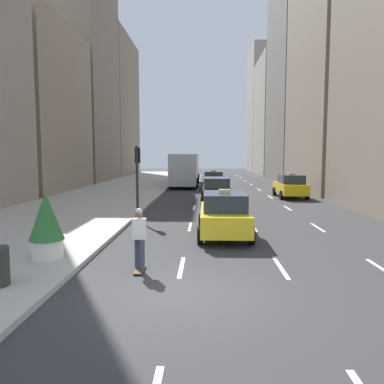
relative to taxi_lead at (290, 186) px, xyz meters
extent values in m
plane|color=#333335|center=(-6.80, -19.61, -0.88)|extent=(160.00, 160.00, 0.00)
cube|color=#ADAAA3|center=(-13.80, 7.39, -0.81)|extent=(8.00, 66.00, 0.15)
cube|color=white|center=(-7.00, -17.61, -0.87)|extent=(0.12, 2.00, 0.01)
cube|color=white|center=(-7.00, -11.61, -0.87)|extent=(0.12, 2.00, 0.01)
cube|color=white|center=(-7.00, -5.61, -0.87)|extent=(0.12, 2.00, 0.01)
cube|color=white|center=(-7.00, 0.39, -0.87)|extent=(0.12, 2.00, 0.01)
cube|color=white|center=(-7.00, 6.39, -0.87)|extent=(0.12, 2.00, 0.01)
cube|color=white|center=(-7.00, 12.39, -0.87)|extent=(0.12, 2.00, 0.01)
cube|color=white|center=(-7.00, 18.39, -0.87)|extent=(0.12, 2.00, 0.01)
cube|color=white|center=(-7.00, 24.39, -0.87)|extent=(0.12, 2.00, 0.01)
cube|color=white|center=(-7.00, 30.39, -0.87)|extent=(0.12, 2.00, 0.01)
cube|color=white|center=(-4.20, -17.61, -0.87)|extent=(0.12, 2.00, 0.01)
cube|color=white|center=(-4.20, -11.61, -0.87)|extent=(0.12, 2.00, 0.01)
cube|color=white|center=(-4.20, -5.61, -0.87)|extent=(0.12, 2.00, 0.01)
cube|color=white|center=(-4.20, 0.39, -0.87)|extent=(0.12, 2.00, 0.01)
cube|color=white|center=(-4.20, 6.39, -0.87)|extent=(0.12, 2.00, 0.01)
cube|color=white|center=(-4.20, 12.39, -0.87)|extent=(0.12, 2.00, 0.01)
cube|color=white|center=(-4.20, 18.39, -0.87)|extent=(0.12, 2.00, 0.01)
cube|color=white|center=(-4.20, 24.39, -0.87)|extent=(0.12, 2.00, 0.01)
cube|color=white|center=(-4.20, 30.39, -0.87)|extent=(0.12, 2.00, 0.01)
cube|color=white|center=(-1.40, -17.61, -0.87)|extent=(0.12, 2.00, 0.01)
cube|color=white|center=(-1.40, -11.61, -0.87)|extent=(0.12, 2.00, 0.01)
cube|color=white|center=(-1.40, -5.61, -0.87)|extent=(0.12, 2.00, 0.01)
cube|color=white|center=(-1.40, 0.39, -0.87)|extent=(0.12, 2.00, 0.01)
cube|color=white|center=(-1.40, 6.39, -0.87)|extent=(0.12, 2.00, 0.01)
cube|color=white|center=(-1.40, 12.39, -0.87)|extent=(0.12, 2.00, 0.01)
cube|color=white|center=(-1.40, 18.39, -0.87)|extent=(0.12, 2.00, 0.01)
cube|color=white|center=(-1.40, 24.39, -0.87)|extent=(0.12, 2.00, 0.01)
cube|color=white|center=(-1.40, 30.39, -0.87)|extent=(0.12, 2.00, 0.01)
cube|color=gray|center=(-20.80, 4.02, 6.18)|extent=(6.00, 12.02, 14.13)
cube|color=gray|center=(-20.80, 16.75, 11.48)|extent=(6.00, 11.92, 24.72)
cube|color=gray|center=(-20.80, 30.35, 9.58)|extent=(6.00, 14.78, 20.93)
cube|color=gray|center=(5.20, 6.34, 13.75)|extent=(6.00, 13.09, 29.26)
cube|color=slate|center=(5.20, 19.80, 12.00)|extent=(6.00, 12.88, 25.77)
cube|color=gray|center=(5.20, 33.39, 8.35)|extent=(6.00, 12.91, 18.47)
cube|color=gray|center=(5.20, 45.38, 10.76)|extent=(6.00, 10.53, 23.28)
cube|color=yellow|center=(0.00, 0.07, -0.17)|extent=(1.80, 4.40, 0.76)
cube|color=#28333D|center=(0.00, -0.19, 0.53)|extent=(1.58, 2.29, 0.64)
cube|color=#F2E599|center=(0.00, -0.19, 0.92)|extent=(0.44, 0.20, 0.14)
cylinder|color=black|center=(-0.90, 1.43, -0.55)|extent=(0.22, 0.66, 0.66)
cylinder|color=black|center=(0.90, 1.43, -0.55)|extent=(0.22, 0.66, 0.66)
cylinder|color=black|center=(-0.90, -1.29, -0.55)|extent=(0.22, 0.66, 0.66)
cylinder|color=black|center=(0.90, -1.29, -0.55)|extent=(0.22, 0.66, 0.66)
cube|color=yellow|center=(-5.60, 5.52, -0.17)|extent=(1.80, 4.40, 0.76)
cube|color=#28333D|center=(-5.60, 5.26, 0.53)|extent=(1.58, 2.29, 0.64)
cube|color=#F2E599|center=(-5.60, 5.26, 0.92)|extent=(0.44, 0.20, 0.14)
cylinder|color=black|center=(-6.50, 6.88, -0.55)|extent=(0.22, 0.66, 0.66)
cylinder|color=black|center=(-4.70, 6.88, -0.55)|extent=(0.22, 0.66, 0.66)
cylinder|color=black|center=(-6.50, 4.16, -0.55)|extent=(0.22, 0.66, 0.66)
cylinder|color=black|center=(-4.70, 4.16, -0.55)|extent=(0.22, 0.66, 0.66)
cube|color=yellow|center=(-5.60, -13.47, -0.17)|extent=(1.80, 4.40, 0.76)
cube|color=#28333D|center=(-5.60, -13.74, 0.53)|extent=(1.58, 2.29, 0.64)
cube|color=#F2E599|center=(-5.60, -13.74, 0.92)|extent=(0.44, 0.20, 0.14)
cylinder|color=black|center=(-6.50, -12.11, -0.55)|extent=(0.22, 0.66, 0.66)
cylinder|color=black|center=(-4.70, -12.11, -0.55)|extent=(0.22, 0.66, 0.66)
cylinder|color=black|center=(-6.50, -14.84, -0.55)|extent=(0.22, 0.66, 0.66)
cylinder|color=black|center=(-4.70, -14.84, -0.55)|extent=(0.22, 0.66, 0.66)
cube|color=black|center=(-5.60, -3.47, -0.18)|extent=(1.80, 4.72, 0.75)
cube|color=#28333D|center=(-5.60, -3.75, 0.51)|extent=(1.58, 2.46, 0.64)
cylinder|color=black|center=(-6.50, -2.00, -0.55)|extent=(0.22, 0.66, 0.66)
cylinder|color=black|center=(-4.70, -2.00, -0.55)|extent=(0.22, 0.66, 0.66)
cylinder|color=black|center=(-6.50, -4.93, -0.55)|extent=(0.22, 0.66, 0.66)
cylinder|color=black|center=(-4.70, -4.93, -0.55)|extent=(0.22, 0.66, 0.66)
cube|color=#B7BCC1|center=(-8.40, 11.04, 0.92)|extent=(2.50, 11.60, 2.90)
cube|color=#28333D|center=(-8.40, 16.79, 1.27)|extent=(2.30, 0.12, 1.40)
cube|color=#28333D|center=(-9.61, 11.04, 1.27)|extent=(0.08, 9.86, 1.10)
cube|color=yellow|center=(-8.40, 16.79, 2.17)|extent=(1.50, 0.10, 0.36)
cylinder|color=black|center=(-9.65, 14.63, -0.38)|extent=(0.30, 1.00, 1.00)
cylinder|color=black|center=(-7.15, 14.63, -0.38)|extent=(0.30, 1.00, 1.00)
cylinder|color=black|center=(-9.65, 7.85, -0.38)|extent=(0.30, 1.00, 1.00)
cylinder|color=black|center=(-7.15, 7.85, -0.38)|extent=(0.30, 1.00, 1.00)
cube|color=brown|center=(-8.11, -18.03, -0.83)|extent=(0.24, 0.80, 0.03)
cylinder|color=black|center=(-8.11, -17.75, -0.86)|extent=(0.18, 0.05, 0.05)
cylinder|color=black|center=(-8.11, -18.31, -0.86)|extent=(0.18, 0.05, 0.05)
cylinder|color=#383D51|center=(-8.20, -17.91, -0.40)|extent=(0.14, 0.14, 0.84)
cylinder|color=#383D51|center=(-8.02, -18.15, -0.40)|extent=(0.14, 0.14, 0.84)
cube|color=silver|center=(-8.11, -18.03, 0.30)|extent=(0.36, 0.22, 0.56)
sphere|color=brown|center=(-8.11, -18.03, 0.70)|extent=(0.22, 0.22, 0.22)
sphere|color=#B2AD9E|center=(-8.11, -18.03, 0.76)|extent=(0.20, 0.20, 0.20)
cylinder|color=silver|center=(-10.97, -17.32, -0.46)|extent=(0.90, 0.90, 0.55)
cylinder|color=#382819|center=(-10.97, -17.32, -0.21)|extent=(0.83, 0.83, 0.06)
cone|color=#2D7033|center=(-10.97, -17.32, 0.52)|extent=(1.00, 1.00, 1.40)
cylinder|color=black|center=(-9.55, -10.40, 0.92)|extent=(0.12, 0.12, 3.60)
cube|color=black|center=(-9.55, -10.22, 2.27)|extent=(0.24, 0.20, 0.72)
sphere|color=red|center=(-9.55, -10.11, 2.50)|extent=(0.14, 0.14, 0.14)
sphere|color=#4C3F14|center=(-9.55, -10.11, 2.27)|extent=(0.14, 0.14, 0.14)
sphere|color=#198C2D|center=(-9.55, -10.11, 2.04)|extent=(0.14, 0.14, 0.14)
camera|label=1|loc=(-6.34, -27.92, 2.29)|focal=35.00mm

